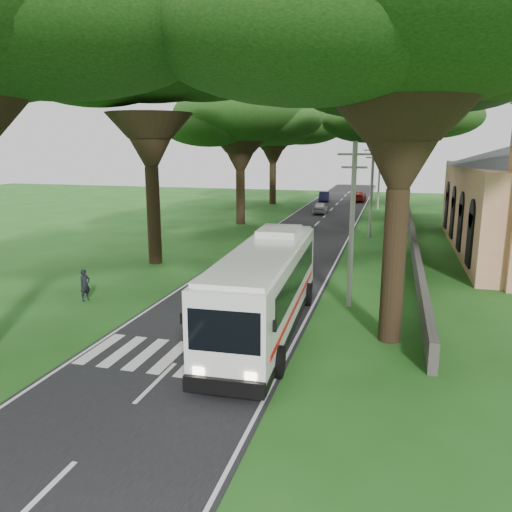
# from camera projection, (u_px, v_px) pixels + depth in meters

# --- Properties ---
(ground) EXTENTS (140.00, 140.00, 0.00)m
(ground) POSITION_uv_depth(u_px,v_px,m) (200.00, 339.00, 20.53)
(ground) COLOR #1D4B15
(ground) RESTS_ON ground
(road) EXTENTS (8.00, 120.00, 0.04)m
(road) POSITION_uv_depth(u_px,v_px,m) (305.00, 236.00, 44.05)
(road) COLOR black
(road) RESTS_ON ground
(crosswalk) EXTENTS (8.00, 3.00, 0.01)m
(crosswalk) POSITION_uv_depth(u_px,v_px,m) (180.00, 359.00, 18.65)
(crosswalk) COLOR silver
(crosswalk) RESTS_ON ground
(property_wall) EXTENTS (0.35, 50.00, 1.20)m
(property_wall) POSITION_uv_depth(u_px,v_px,m) (412.00, 236.00, 40.65)
(property_wall) COLOR #383533
(property_wall) RESTS_ON ground
(pole_near) EXTENTS (1.60, 0.24, 8.00)m
(pole_near) POSITION_uv_depth(u_px,v_px,m) (352.00, 223.00, 23.84)
(pole_near) COLOR gray
(pole_near) RESTS_ON ground
(pole_mid) EXTENTS (1.60, 0.24, 8.00)m
(pole_mid) POSITION_uv_depth(u_px,v_px,m) (372.00, 189.00, 42.66)
(pole_mid) COLOR gray
(pole_mid) RESTS_ON ground
(pole_far) EXTENTS (1.60, 0.24, 8.00)m
(pole_far) POSITION_uv_depth(u_px,v_px,m) (379.00, 175.00, 61.48)
(pole_far) COLOR gray
(pole_far) RESTS_ON ground
(tree_l_mida) EXTENTS (13.53, 13.53, 16.12)m
(tree_l_mida) POSITION_uv_depth(u_px,v_px,m) (147.00, 59.00, 31.06)
(tree_l_mida) COLOR black
(tree_l_mida) RESTS_ON ground
(tree_l_midb) EXTENTS (13.00, 13.00, 13.48)m
(tree_l_midb) POSITION_uv_depth(u_px,v_px,m) (240.00, 116.00, 48.41)
(tree_l_midb) COLOR black
(tree_l_midb) RESTS_ON ground
(tree_l_far) EXTENTS (15.66, 15.66, 14.20)m
(tree_l_far) POSITION_uv_depth(u_px,v_px,m) (273.00, 122.00, 65.56)
(tree_l_far) COLOR black
(tree_l_far) RESTS_ON ground
(tree_r_near) EXTENTS (16.39, 16.39, 16.15)m
(tree_r_near) POSITION_uv_depth(u_px,v_px,m) (409.00, 8.00, 17.73)
(tree_r_near) COLOR black
(tree_r_near) RESTS_ON ground
(tree_r_mida) EXTENTS (13.85, 13.85, 15.77)m
(tree_r_mida) POSITION_uv_depth(u_px,v_px,m) (411.00, 74.00, 34.53)
(tree_r_mida) COLOR black
(tree_r_mida) RESTS_ON ground
(tree_r_midb) EXTENTS (14.29, 14.29, 14.32)m
(tree_r_midb) POSITION_uv_depth(u_px,v_px,m) (400.00, 112.00, 51.92)
(tree_r_midb) COLOR black
(tree_r_midb) RESTS_ON ground
(tree_r_far) EXTENTS (13.44, 13.44, 15.52)m
(tree_r_far) POSITION_uv_depth(u_px,v_px,m) (407.00, 110.00, 68.31)
(tree_r_far) COLOR black
(tree_r_far) RESTS_ON ground
(coach_bus) EXTENTS (3.37, 12.60, 3.68)m
(coach_bus) POSITION_uv_depth(u_px,v_px,m) (266.00, 287.00, 21.02)
(coach_bus) COLOR white
(coach_bus) RESTS_ON ground
(distant_car_a) EXTENTS (1.73, 3.96, 1.33)m
(distant_car_a) POSITION_uv_depth(u_px,v_px,m) (320.00, 208.00, 58.08)
(distant_car_a) COLOR #AEAFB3
(distant_car_a) RESTS_ON road
(distant_car_b) EXTENTS (1.78, 4.12, 1.32)m
(distant_car_b) POSITION_uv_depth(u_px,v_px,m) (324.00, 196.00, 70.86)
(distant_car_b) COLOR navy
(distant_car_b) RESTS_ON road
(distant_car_c) EXTENTS (2.08, 5.07, 1.47)m
(distant_car_c) POSITION_uv_depth(u_px,v_px,m) (358.00, 196.00, 71.01)
(distant_car_c) COLOR maroon
(distant_car_c) RESTS_ON road
(pedestrian) EXTENTS (0.55, 0.69, 1.66)m
(pedestrian) POSITION_uv_depth(u_px,v_px,m) (85.00, 285.00, 25.48)
(pedestrian) COLOR black
(pedestrian) RESTS_ON ground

